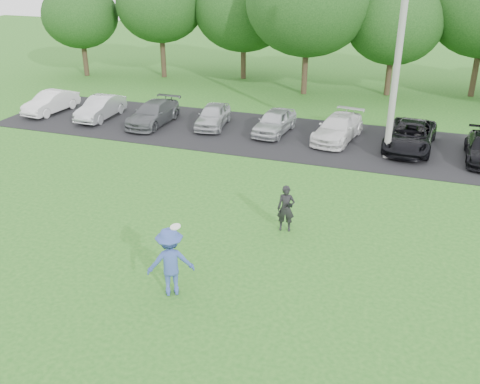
# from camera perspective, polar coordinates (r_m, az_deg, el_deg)

# --- Properties ---
(ground) EXTENTS (100.00, 100.00, 0.00)m
(ground) POSITION_cam_1_polar(r_m,az_deg,el_deg) (15.04, -4.44, -9.82)
(ground) COLOR #22631C
(ground) RESTS_ON ground
(parking_lot) EXTENTS (32.00, 6.50, 0.03)m
(parking_lot) POSITION_cam_1_polar(r_m,az_deg,el_deg) (26.24, 6.85, 5.67)
(parking_lot) COLOR black
(parking_lot) RESTS_ON ground
(utility_pole) EXTENTS (0.28, 0.28, 10.14)m
(utility_pole) POSITION_cam_1_polar(r_m,az_deg,el_deg) (23.26, 16.71, 15.25)
(utility_pole) COLOR gray
(utility_pole) RESTS_ON ground
(frisbee_player) EXTENTS (1.45, 1.24, 2.21)m
(frisbee_player) POSITION_cam_1_polar(r_m,az_deg,el_deg) (14.27, -7.43, -7.39)
(frisbee_player) COLOR #384E9F
(frisbee_player) RESTS_ON ground
(camera_bystander) EXTENTS (0.62, 0.47, 1.57)m
(camera_bystander) POSITION_cam_1_polar(r_m,az_deg,el_deg) (17.37, 4.92, -1.78)
(camera_bystander) COLOR black
(camera_bystander) RESTS_ON ground
(parked_cars) EXTENTS (30.82, 4.87, 1.23)m
(parked_cars) POSITION_cam_1_polar(r_m,az_deg,el_deg) (25.84, 10.20, 6.54)
(parked_cars) COLOR white
(parked_cars) RESTS_ON parking_lot
(tree_row) EXTENTS (42.39, 9.85, 8.64)m
(tree_row) POSITION_cam_1_polar(r_m,az_deg,el_deg) (34.43, 13.68, 18.10)
(tree_row) COLOR #38281C
(tree_row) RESTS_ON ground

